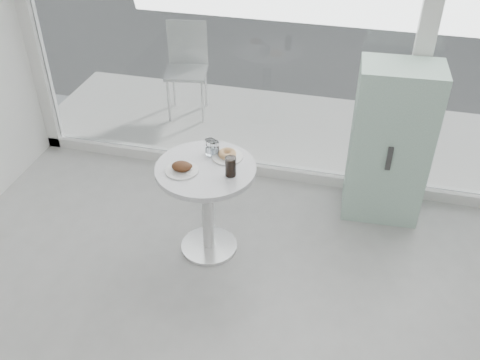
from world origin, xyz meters
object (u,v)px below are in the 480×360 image
(water_tumbler_a, at_px, (210,148))
(mint_cabinet, at_px, (390,144))
(plate_fritter, at_px, (182,168))
(cola_glass, at_px, (231,167))
(plate_donut, at_px, (227,155))
(main_table, at_px, (207,192))
(water_tumbler_b, at_px, (215,149))
(patio_chair, at_px, (187,63))

(water_tumbler_a, bearing_deg, mint_cabinet, 26.64)
(plate_fritter, height_order, cola_glass, cola_glass)
(mint_cabinet, distance_m, plate_donut, 1.33)
(mint_cabinet, height_order, water_tumbler_a, mint_cabinet)
(main_table, distance_m, cola_glass, 0.35)
(plate_donut, xyz_separation_m, water_tumbler_b, (-0.10, 0.02, 0.03))
(mint_cabinet, bearing_deg, water_tumbler_b, -156.14)
(patio_chair, bearing_deg, plate_fritter, -83.15)
(plate_donut, height_order, water_tumbler_a, water_tumbler_a)
(water_tumbler_b, bearing_deg, plate_fritter, -121.62)
(patio_chair, height_order, plate_donut, patio_chair)
(patio_chair, distance_m, cola_glass, 2.34)
(water_tumbler_b, xyz_separation_m, cola_glass, (0.18, -0.23, 0.02))
(main_table, height_order, plate_fritter, plate_fritter)
(main_table, distance_m, plate_fritter, 0.30)
(patio_chair, bearing_deg, cola_glass, -74.93)
(water_tumbler_a, bearing_deg, water_tumbler_b, 15.06)
(cola_glass, bearing_deg, water_tumbler_a, 133.82)
(cola_glass, bearing_deg, plate_fritter, -174.52)
(plate_donut, bearing_deg, plate_fritter, -136.85)
(plate_fritter, distance_m, cola_glass, 0.34)
(plate_donut, relative_size, water_tumbler_a, 1.86)
(plate_fritter, relative_size, cola_glass, 1.62)
(main_table, height_order, plate_donut, plate_donut)
(main_table, bearing_deg, mint_cabinet, 32.48)
(mint_cabinet, bearing_deg, plate_donut, -153.52)
(water_tumbler_a, bearing_deg, patio_chair, 113.63)
(patio_chair, xyz_separation_m, water_tumbler_b, (0.85, -1.86, 0.22))
(water_tumbler_a, xyz_separation_m, cola_glass, (0.21, -0.22, 0.02))
(plate_donut, bearing_deg, patio_chair, 116.76)
(mint_cabinet, distance_m, water_tumbler_a, 1.44)
(mint_cabinet, distance_m, water_tumbler_b, 1.41)
(mint_cabinet, bearing_deg, water_tumbler_a, -156.40)
(main_table, xyz_separation_m, cola_glass, (0.20, -0.05, 0.29))
(cola_glass, bearing_deg, patio_chair, 116.21)
(mint_cabinet, bearing_deg, cola_glass, -144.22)
(patio_chair, bearing_deg, mint_cabinet, -41.43)
(mint_cabinet, xyz_separation_m, plate_fritter, (-1.41, -0.89, 0.14))
(main_table, height_order, mint_cabinet, mint_cabinet)
(water_tumbler_a, xyz_separation_m, water_tumbler_b, (0.03, 0.01, -0.01))
(main_table, xyz_separation_m, plate_fritter, (-0.14, -0.09, 0.25))
(main_table, bearing_deg, plate_donut, 53.06)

